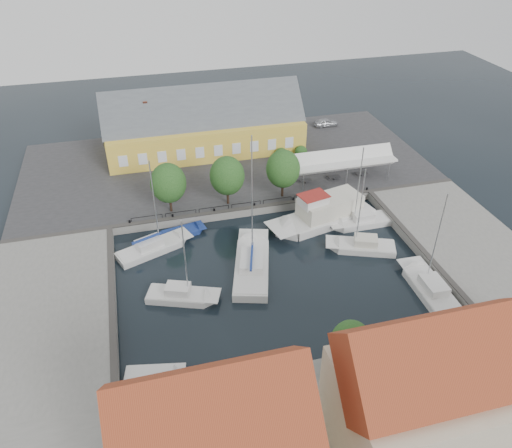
{
  "coord_description": "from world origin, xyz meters",
  "views": [
    {
      "loc": [
        -11.98,
        -39.73,
        33.36
      ],
      "look_at": [
        0.0,
        6.0,
        1.5
      ],
      "focal_mm": 35.0,
      "sensor_mm": 36.0,
      "label": 1
    }
  ],
  "objects": [
    {
      "name": "ground",
      "position": [
        0.0,
        0.0,
        0.0
      ],
      "size": [
        140.0,
        140.0,
        0.0
      ],
      "primitive_type": "plane",
      "color": "black",
      "rests_on": "ground"
    },
    {
      "name": "north_quay",
      "position": [
        0.0,
        23.0,
        0.5
      ],
      "size": [
        56.0,
        26.0,
        1.0
      ],
      "primitive_type": "cube",
      "color": "#2D2D30",
      "rests_on": "ground"
    },
    {
      "name": "west_quay",
      "position": [
        -22.0,
        -2.0,
        0.5
      ],
      "size": [
        12.0,
        24.0,
        1.0
      ],
      "primitive_type": "cube",
      "color": "slate",
      "rests_on": "ground"
    },
    {
      "name": "east_quay",
      "position": [
        22.0,
        -2.0,
        0.5
      ],
      "size": [
        12.0,
        24.0,
        1.0
      ],
      "primitive_type": "cube",
      "color": "slate",
      "rests_on": "ground"
    },
    {
      "name": "south_bank",
      "position": [
        0.0,
        -21.0,
        0.5
      ],
      "size": [
        56.0,
        14.0,
        1.0
      ],
      "primitive_type": "cube",
      "color": "slate",
      "rests_on": "ground"
    },
    {
      "name": "quay_edge_fittings",
      "position": [
        0.02,
        4.75,
        1.06
      ],
      "size": [
        56.0,
        24.72,
        0.4
      ],
      "color": "#383533",
      "rests_on": "north_quay"
    },
    {
      "name": "warehouse",
      "position": [
        -2.6,
        28.36,
        4.43
      ],
      "size": [
        28.56,
        14.0,
        9.55
      ],
      "color": "gold",
      "rests_on": "north_quay"
    },
    {
      "name": "tent_canopy",
      "position": [
        14.0,
        14.5,
        3.68
      ],
      "size": [
        14.0,
        4.0,
        2.83
      ],
      "color": "silver",
      "rests_on": "north_quay"
    },
    {
      "name": "quay_trees",
      "position": [
        -2.0,
        12.0,
        4.88
      ],
      "size": [
        18.2,
        4.2,
        6.3
      ],
      "color": "black",
      "rests_on": "north_quay"
    },
    {
      "name": "car_silver",
      "position": [
        18.51,
        31.57,
        1.66
      ],
      "size": [
        3.91,
        1.68,
        1.32
      ],
      "primitive_type": "imported",
      "rotation": [
        0.0,
        0.0,
        1.54
      ],
      "color": "#AAABB1",
      "rests_on": "north_quay"
    },
    {
      "name": "car_red",
      "position": [
        -8.07,
        16.68,
        1.75
      ],
      "size": [
        2.58,
        4.77,
        1.49
      ],
      "primitive_type": "imported",
      "rotation": [
        0.0,
        0.0,
        -0.23
      ],
      "color": "maroon",
      "rests_on": "north_quay"
    },
    {
      "name": "center_sailboat",
      "position": [
        -1.99,
        0.09,
        0.36
      ],
      "size": [
        6.42,
        11.76,
        15.29
      ],
      "color": "silver",
      "rests_on": "ground"
    },
    {
      "name": "trawler",
      "position": [
        8.64,
        6.58,
        1.02
      ],
      "size": [
        13.98,
        7.03,
        5.0
      ],
      "color": "silver",
      "rests_on": "ground"
    },
    {
      "name": "east_boat_a",
      "position": [
        12.53,
        4.95,
        0.26
      ],
      "size": [
        7.56,
        2.55,
        10.75
      ],
      "color": "silver",
      "rests_on": "ground"
    },
    {
      "name": "east_boat_b",
      "position": [
        10.7,
        0.29,
        0.26
      ],
      "size": [
        7.99,
        5.12,
        10.6
      ],
      "color": "silver",
      "rests_on": "ground"
    },
    {
      "name": "east_boat_c",
      "position": [
        14.22,
        -7.97,
        0.26
      ],
      "size": [
        3.08,
        9.14,
        11.45
      ],
      "color": "silver",
      "rests_on": "ground"
    },
    {
      "name": "west_boat_a",
      "position": [
        -11.81,
        5.88,
        0.27
      ],
      "size": [
        8.86,
        5.43,
        11.47
      ],
      "color": "silver",
      "rests_on": "ground"
    },
    {
      "name": "west_boat_c",
      "position": [
        -9.8,
        -2.7,
        0.26
      ],
      "size": [
        7.46,
        4.67,
        9.9
      ],
      "color": "silver",
      "rests_on": "ground"
    },
    {
      "name": "launch_sw",
      "position": [
        -13.26,
        -11.6,
        0.09
      ],
      "size": [
        5.22,
        2.8,
        0.98
      ],
      "color": "silver",
      "rests_on": "ground"
    },
    {
      "name": "launch_nw",
      "position": [
        -8.15,
        8.38,
        0.09
      ],
      "size": [
        5.27,
        2.98,
        0.88
      ],
      "color": "navy",
      "rests_on": "ground"
    },
    {
      "name": "townhouses",
      "position": [
        1.93,
        -23.24,
        5.82
      ],
      "size": [
        36.3,
        8.5,
        12.0
      ],
      "color": "beige",
      "rests_on": "south_bank"
    }
  ]
}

